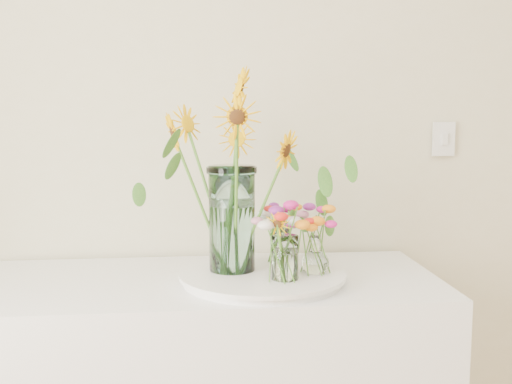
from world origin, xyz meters
TOP-DOWN VIEW (x-y plane):
  - tray at (-0.37, 1.87)m, footprint 0.47×0.47m
  - mason_jar at (-0.46, 1.91)m, footprint 0.16×0.16m
  - sunflower_bouquet at (-0.46, 1.91)m, footprint 0.73×0.73m
  - small_vase_a at (-0.32, 1.79)m, footprint 0.08×0.08m
  - wildflower_posy_a at (-0.32, 1.79)m, footprint 0.21×0.21m
  - small_vase_b at (-0.22, 1.85)m, footprint 0.10×0.10m
  - wildflower_posy_b at (-0.22, 1.85)m, footprint 0.19×0.19m
  - small_vase_c at (-0.31, 1.98)m, footprint 0.08×0.08m
  - wildflower_posy_c at (-0.31, 1.98)m, footprint 0.21×0.21m

SIDE VIEW (x-z plane):
  - tray at x=-0.37m, z-range 0.90..0.92m
  - small_vase_c at x=-0.31m, z-range 0.93..1.04m
  - small_vase_b at x=-0.22m, z-range 0.93..1.04m
  - small_vase_a at x=-0.32m, z-range 0.93..1.06m
  - wildflower_posy_c at x=-0.31m, z-range 0.93..1.13m
  - wildflower_posy_b at x=-0.22m, z-range 0.93..1.13m
  - wildflower_posy_a at x=-0.32m, z-range 0.93..1.15m
  - mason_jar at x=-0.46m, z-range 0.93..1.24m
  - sunflower_bouquet at x=-0.46m, z-range 0.93..1.52m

